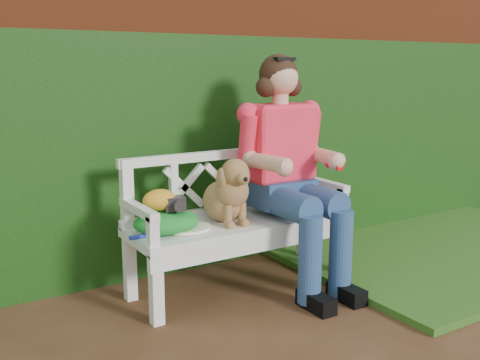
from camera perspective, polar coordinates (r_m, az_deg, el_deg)
brick_wall at (r=4.12m, az=-12.91°, el=5.88°), size 10.00×0.30×2.20m
ivy_hedge at (r=3.94m, az=-11.70°, el=2.03°), size 10.00×0.18×1.70m
grass_right at (r=4.93m, az=19.71°, el=-6.41°), size 2.60×2.00×0.05m
garden_bench at (r=3.80m, az=-0.00°, el=-7.56°), size 1.62×0.72×0.48m
seated_woman at (r=3.83m, az=4.49°, el=1.35°), size 0.97×1.10×1.62m
dog at (r=3.62m, az=-1.36°, el=-0.94°), size 0.41×0.48×0.44m
tennis_racket at (r=3.49m, az=-5.61°, el=-4.99°), size 0.61×0.45×0.03m
green_bag at (r=3.47m, az=-7.47°, el=-4.17°), size 0.48×0.41×0.14m
camera_item at (r=3.43m, az=-6.65°, el=-2.38°), size 0.15×0.12×0.08m
baseball_glove at (r=3.43m, az=-8.19°, el=-2.02°), size 0.24×0.21×0.13m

